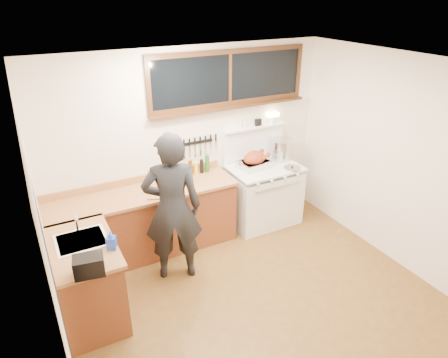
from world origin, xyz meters
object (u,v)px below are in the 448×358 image
cutting_board (165,190)px  roast_turkey (255,161)px  man (172,208)px  vintage_stove (263,193)px

cutting_board → roast_turkey: (1.42, 0.18, 0.05)m
man → cutting_board: (0.07, 0.44, 0.02)m
roast_turkey → cutting_board: bearing=-172.9°
vintage_stove → cutting_board: size_ratio=3.15×
vintage_stove → roast_turkey: bearing=162.2°
vintage_stove → man: man is taller
vintage_stove → roast_turkey: (-0.14, 0.04, 0.53)m
cutting_board → roast_turkey: size_ratio=1.05×
roast_turkey → vintage_stove: bearing=-17.8°
vintage_stove → cutting_board: vintage_stove is taller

